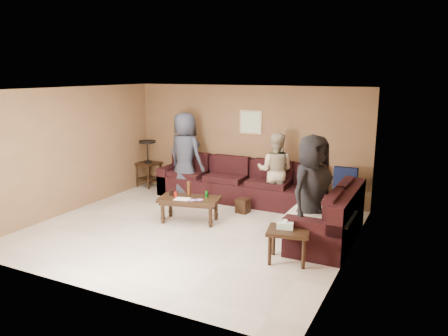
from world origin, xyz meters
The scene contains 10 objects.
room centered at (0.00, 0.00, 1.66)m, with size 5.60×5.50×2.50m.
sectional_sofa centered at (0.81, 1.52, 0.33)m, with size 4.65×2.90×0.97m.
coffee_table centered at (-0.25, 0.38, 0.40)m, with size 1.23×0.81×0.75m.
end_table_left centered at (-2.49, 2.17, 0.60)m, with size 0.59×0.59×1.15m.
side_table_right centered at (1.98, -0.51, 0.43)m, with size 0.70×0.61×0.65m.
waste_bin centered at (0.44, 1.33, 0.14)m, with size 0.24×0.24×0.29m, color black.
wall_art centered at (0.10, 2.48, 1.70)m, with size 0.52×0.04×0.52m.
person_left centered at (-1.23, 1.87, 0.96)m, with size 0.94×0.61×1.91m, color #323746.
person_middle centered at (0.89, 1.93, 0.79)m, with size 0.77×0.60×1.59m, color tan.
person_right centered at (2.12, 0.24, 0.92)m, with size 0.90×0.59×1.84m, color black.
Camera 1 is at (3.84, -6.40, 2.79)m, focal length 35.00 mm.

